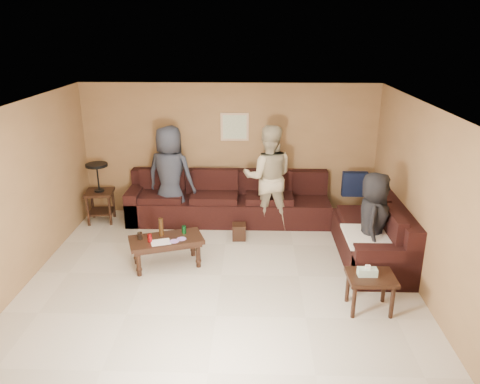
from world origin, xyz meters
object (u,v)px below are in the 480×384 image
at_px(person_middle, 268,177).
at_px(coffee_table, 166,242).
at_px(sectional_sofa, 273,216).
at_px(waste_bin, 239,232).
at_px(person_left, 170,176).
at_px(side_table_right, 370,280).
at_px(end_table_left, 99,192).
at_px(person_right, 373,222).

bearing_deg(person_middle, coffee_table, 44.72).
distance_m(sectional_sofa, waste_bin, 0.68).
relative_size(sectional_sofa, person_left, 2.55).
bearing_deg(waste_bin, person_middle, 49.63).
bearing_deg(waste_bin, side_table_right, -49.98).
relative_size(coffee_table, end_table_left, 1.07).
bearing_deg(person_middle, person_left, -3.37).
height_order(end_table_left, waste_bin, end_table_left).
xyz_separation_m(sectional_sofa, person_left, (-1.86, 0.42, 0.59)).
bearing_deg(end_table_left, person_left, -0.58).
relative_size(end_table_left, person_left, 0.61).
bearing_deg(person_right, side_table_right, -175.98).
xyz_separation_m(sectional_sofa, coffee_table, (-1.66, -1.24, 0.06)).
height_order(sectional_sofa, side_table_right, sectional_sofa).
bearing_deg(side_table_right, person_right, 76.94).
height_order(end_table_left, person_middle, person_middle).
xyz_separation_m(waste_bin, person_right, (1.99, -0.97, 0.62)).
bearing_deg(side_table_right, sectional_sofa, 116.01).
xyz_separation_m(side_table_right, person_left, (-3.00, 2.76, 0.49)).
bearing_deg(end_table_left, waste_bin, -15.24).
bearing_deg(person_left, person_middle, -168.67).
bearing_deg(sectional_sofa, end_table_left, 172.22).
bearing_deg(person_middle, end_table_left, -2.15).
distance_m(side_table_right, person_middle, 2.97).
xyz_separation_m(sectional_sofa, end_table_left, (-3.19, 0.44, 0.26)).
bearing_deg(sectional_sofa, coffee_table, -143.40).
distance_m(side_table_right, person_right, 1.17).
xyz_separation_m(side_table_right, person_right, (0.25, 1.09, 0.34)).
bearing_deg(sectional_sofa, waste_bin, -155.41).
relative_size(side_table_right, waste_bin, 2.33).
relative_size(sectional_sofa, side_table_right, 7.30).
bearing_deg(sectional_sofa, person_right, -41.75).
bearing_deg(coffee_table, waste_bin, 42.01).
distance_m(coffee_table, waste_bin, 1.46).
distance_m(person_middle, person_right, 2.16).
xyz_separation_m(person_left, person_middle, (1.76, -0.11, 0.02)).
relative_size(side_table_right, person_right, 0.42).
relative_size(end_table_left, person_middle, 0.60).
bearing_deg(coffee_table, sectional_sofa, 36.60).
relative_size(end_table_left, person_right, 0.74).
xyz_separation_m(end_table_left, person_right, (4.58, -1.68, 0.17)).
bearing_deg(end_table_left, sectional_sofa, -7.78).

